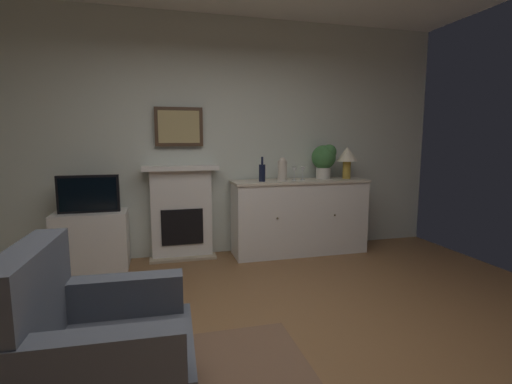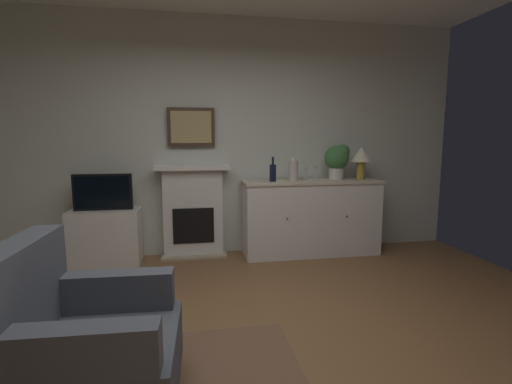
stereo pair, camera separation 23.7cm
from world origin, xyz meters
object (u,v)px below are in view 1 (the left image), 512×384
object	(u,v)px
tv_cabinet	(92,241)
potted_plant_small	(324,158)
sideboard_cabinet	(299,216)
wine_glass_left	(294,170)
framed_picture	(179,127)
wine_glass_center	(303,170)
wine_bottle	(262,172)
vase_decorative	(282,169)
tv_set	(89,194)
armchair	(95,353)
fireplace_unit	(182,212)
table_lamp	(347,156)

from	to	relation	value
tv_cabinet	potted_plant_small	bearing A→B (deg)	0.63
sideboard_cabinet	wine_glass_left	size ratio (longest dim) A/B	10.16
framed_picture	wine_glass_center	bearing A→B (deg)	-9.32
wine_bottle	tv_cabinet	size ratio (longest dim) A/B	0.39
wine_glass_center	tv_cabinet	distance (m)	2.53
vase_decorative	tv_set	bearing A→B (deg)	178.89
sideboard_cabinet	wine_bottle	xyz separation A→B (m)	(-0.49, -0.04, 0.56)
wine_glass_center	potted_plant_small	distance (m)	0.34
framed_picture	armchair	distance (m)	2.96
wine_glass_left	wine_glass_center	distance (m)	0.11
sideboard_cabinet	armchair	xyz separation A→B (m)	(-2.00, -2.44, -0.08)
wine_glass_center	potted_plant_small	size ratio (longest dim) A/B	0.38
fireplace_unit	wine_glass_center	xyz separation A→B (m)	(1.45, -0.19, 0.49)
wine_bottle	wine_glass_center	xyz separation A→B (m)	(0.52, 0.03, 0.01)
wine_glass_center	vase_decorative	bearing A→B (deg)	-172.85
potted_plant_small	wine_glass_left	bearing A→B (deg)	-171.58
potted_plant_small	table_lamp	bearing A→B (deg)	-8.97
tv_cabinet	framed_picture	bearing A→B (deg)	12.01
framed_picture	tv_set	world-z (taller)	framed_picture
wine_glass_center	vase_decorative	world-z (taller)	vase_decorative
wine_glass_center	tv_cabinet	world-z (taller)	wine_glass_center
potted_plant_small	vase_decorative	bearing A→B (deg)	-170.75
fireplace_unit	potted_plant_small	xyz separation A→B (m)	(1.76, -0.13, 0.62)
vase_decorative	tv_set	world-z (taller)	vase_decorative
framed_picture	wine_bottle	size ratio (longest dim) A/B	1.90
tv_cabinet	armchair	bearing A→B (deg)	-80.85
table_lamp	wine_glass_center	world-z (taller)	table_lamp
sideboard_cabinet	wine_glass_center	world-z (taller)	wine_glass_center
table_lamp	tv_cabinet	xyz separation A→B (m)	(-3.02, 0.02, -0.88)
wine_bottle	potted_plant_small	distance (m)	0.85
table_lamp	wine_bottle	xyz separation A→B (m)	(-1.12, -0.04, -0.17)
fireplace_unit	sideboard_cabinet	distance (m)	1.44
wine_glass_left	tv_cabinet	distance (m)	2.43
framed_picture	tv_cabinet	size ratio (longest dim) A/B	0.73
wine_glass_left	table_lamp	bearing A→B (deg)	1.38
vase_decorative	armchair	xyz separation A→B (m)	(-1.76, -2.39, -0.67)
tv_cabinet	potted_plant_small	world-z (taller)	potted_plant_small
table_lamp	tv_set	world-z (taller)	table_lamp
wine_glass_left	tv_set	xyz separation A→B (m)	(-2.32, 0.01, -0.20)
table_lamp	tv_set	xyz separation A→B (m)	(-3.02, -0.01, -0.36)
tv_cabinet	tv_set	size ratio (longest dim) A/B	1.21
fireplace_unit	tv_cabinet	xyz separation A→B (m)	(-0.97, -0.16, -0.23)
sideboard_cabinet	wine_glass_center	size ratio (longest dim) A/B	10.16
wine_bottle	wine_glass_center	bearing A→B (deg)	3.01
vase_decorative	armchair	distance (m)	3.04
fireplace_unit	sideboard_cabinet	xyz separation A→B (m)	(1.42, -0.18, -0.09)
table_lamp	vase_decorative	world-z (taller)	table_lamp
table_lamp	wine_glass_center	bearing A→B (deg)	-178.51
framed_picture	table_lamp	xyz separation A→B (m)	(2.05, -0.22, -0.36)
wine_glass_left	framed_picture	bearing A→B (deg)	169.87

